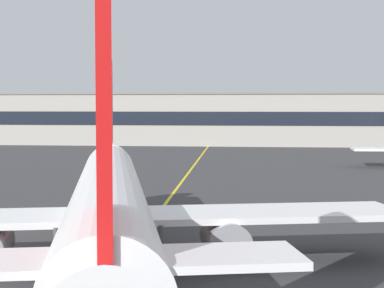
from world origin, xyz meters
name	(u,v)px	position (x,y,z in m)	size (l,w,h in m)	color
taxiway_centreline	(158,214)	(0.00, 30.00, 0.00)	(0.30, 180.00, 0.01)	yellow
airliner_foreground	(109,205)	(0.24, 12.71, 3.37)	(32.24, 41.02, 11.65)	white
terminal_building	(219,119)	(-1.33, 117.81, 5.56)	(129.91, 12.40, 11.10)	#9E998E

